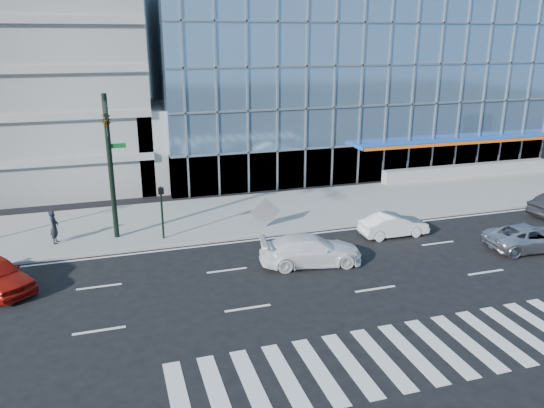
{
  "coord_description": "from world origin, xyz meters",
  "views": [
    {
      "loc": [
        -11.02,
        -23.41,
        10.91
      ],
      "look_at": [
        -2.73,
        3.0,
        2.21
      ],
      "focal_mm": 35.0,
      "sensor_mm": 36.0,
      "label": 1
    }
  ],
  "objects_px": {
    "silver_suv": "(531,237)",
    "white_suv": "(311,250)",
    "ped_signal_post": "(162,205)",
    "white_sedan": "(394,225)",
    "tilted_panel": "(265,212)",
    "traffic_signal": "(108,136)",
    "pedestrian": "(54,227)"
  },
  "relations": [
    {
      "from": "traffic_signal",
      "to": "tilted_panel",
      "type": "relative_size",
      "value": 6.15
    },
    {
      "from": "pedestrian",
      "to": "white_suv",
      "type": "bearing_deg",
      "value": -107.33
    },
    {
      "from": "silver_suv",
      "to": "pedestrian",
      "type": "relative_size",
      "value": 2.65
    },
    {
      "from": "pedestrian",
      "to": "tilted_panel",
      "type": "relative_size",
      "value": 1.42
    },
    {
      "from": "tilted_panel",
      "to": "pedestrian",
      "type": "bearing_deg",
      "value": 177.67
    },
    {
      "from": "traffic_signal",
      "to": "white_sedan",
      "type": "bearing_deg",
      "value": -10.32
    },
    {
      "from": "ped_signal_post",
      "to": "white_sedan",
      "type": "xyz_separation_m",
      "value": [
        12.71,
        -3.14,
        -1.49
      ]
    },
    {
      "from": "white_suv",
      "to": "pedestrian",
      "type": "bearing_deg",
      "value": 70.12
    },
    {
      "from": "silver_suv",
      "to": "tilted_panel",
      "type": "distance_m",
      "value": 14.66
    },
    {
      "from": "traffic_signal",
      "to": "white_suv",
      "type": "bearing_deg",
      "value": -28.83
    },
    {
      "from": "traffic_signal",
      "to": "white_sedan",
      "type": "xyz_separation_m",
      "value": [
        15.21,
        -2.77,
        -5.51
      ]
    },
    {
      "from": "traffic_signal",
      "to": "ped_signal_post",
      "type": "xyz_separation_m",
      "value": [
        2.5,
        0.37,
        -4.02
      ]
    },
    {
      "from": "silver_suv",
      "to": "white_sedan",
      "type": "relative_size",
      "value": 1.23
    },
    {
      "from": "silver_suv",
      "to": "white_sedan",
      "type": "xyz_separation_m",
      "value": [
        -6.0,
        4.03,
        -0.03
      ]
    },
    {
      "from": "white_suv",
      "to": "ped_signal_post",
      "type": "bearing_deg",
      "value": 58.76
    },
    {
      "from": "white_sedan",
      "to": "pedestrian",
      "type": "relative_size",
      "value": 2.15
    },
    {
      "from": "traffic_signal",
      "to": "pedestrian",
      "type": "relative_size",
      "value": 4.32
    },
    {
      "from": "white_suv",
      "to": "white_sedan",
      "type": "xyz_separation_m",
      "value": [
        6.0,
        2.3,
        -0.09
      ]
    },
    {
      "from": "traffic_signal",
      "to": "white_sedan",
      "type": "relative_size",
      "value": 2.01
    },
    {
      "from": "white_sedan",
      "to": "tilted_panel",
      "type": "distance_m",
      "value": 7.47
    },
    {
      "from": "ped_signal_post",
      "to": "white_suv",
      "type": "bearing_deg",
      "value": -39.05
    },
    {
      "from": "traffic_signal",
      "to": "pedestrian",
      "type": "height_order",
      "value": "traffic_signal"
    },
    {
      "from": "silver_suv",
      "to": "white_suv",
      "type": "height_order",
      "value": "white_suv"
    },
    {
      "from": "white_sedan",
      "to": "tilted_panel",
      "type": "height_order",
      "value": "tilted_panel"
    },
    {
      "from": "white_sedan",
      "to": "pedestrian",
      "type": "bearing_deg",
      "value": 77.27
    },
    {
      "from": "tilted_panel",
      "to": "traffic_signal",
      "type": "bearing_deg",
      "value": -174.25
    },
    {
      "from": "pedestrian",
      "to": "traffic_signal",
      "type": "bearing_deg",
      "value": -103.93
    },
    {
      "from": "white_sedan",
      "to": "tilted_panel",
      "type": "bearing_deg",
      "value": 63.86
    },
    {
      "from": "tilted_panel",
      "to": "white_sedan",
      "type": "bearing_deg",
      "value": -24.19
    },
    {
      "from": "traffic_signal",
      "to": "ped_signal_post",
      "type": "distance_m",
      "value": 4.75
    },
    {
      "from": "silver_suv",
      "to": "pedestrian",
      "type": "height_order",
      "value": "pedestrian"
    },
    {
      "from": "white_suv",
      "to": "tilted_panel",
      "type": "distance_m",
      "value": 5.66
    }
  ]
}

